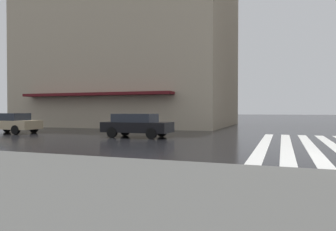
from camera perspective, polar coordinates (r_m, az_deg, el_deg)
zebra_crossing at (r=16.05m, az=27.56°, el=-4.94°), size 13.00×6.50×0.01m
haussmann_block_mid at (r=36.09m, az=-6.12°, el=13.55°), size 15.97×20.58×19.39m
car_black at (r=19.19m, az=-5.61°, el=-1.63°), size 1.85×4.10×1.41m
car_champagne at (r=24.99m, az=-26.31°, el=-1.12°), size 1.85×4.10×1.41m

